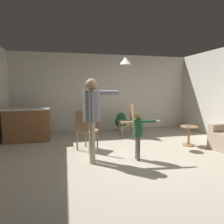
# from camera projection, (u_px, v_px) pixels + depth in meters

# --- Properties ---
(ground) EXTENTS (7.68, 7.68, 0.00)m
(ground) POSITION_uv_depth(u_px,v_px,m) (132.00, 159.00, 4.39)
(ground) COLOR #B2A893
(wall_back) EXTENTS (6.40, 0.10, 2.70)m
(wall_back) POSITION_uv_depth(u_px,v_px,m) (104.00, 93.00, 7.32)
(wall_back) COLOR silver
(wall_back) RESTS_ON ground
(kitchen_counter) EXTENTS (1.26, 0.66, 0.95)m
(kitchen_counter) POSITION_uv_depth(u_px,v_px,m) (28.00, 125.00, 5.79)
(kitchen_counter) COLOR brown
(kitchen_counter) RESTS_ON ground
(side_table_by_couch) EXTENTS (0.44, 0.44, 0.52)m
(side_table_by_couch) POSITION_uv_depth(u_px,v_px,m) (189.00, 133.00, 5.35)
(side_table_by_couch) COLOR #99754C
(side_table_by_couch) RESTS_ON ground
(person_adult) EXTENTS (0.86, 0.49, 1.71)m
(person_adult) POSITION_uv_depth(u_px,v_px,m) (92.00, 111.00, 4.08)
(person_adult) COLOR tan
(person_adult) RESTS_ON ground
(person_child) EXTENTS (0.53, 0.32, 1.01)m
(person_child) POSITION_uv_depth(u_px,v_px,m) (138.00, 131.00, 4.25)
(person_child) COLOR #60564C
(person_child) RESTS_ON ground
(dining_chair_by_counter) EXTENTS (0.44, 0.44, 1.00)m
(dining_chair_by_counter) POSITION_uv_depth(u_px,v_px,m) (92.00, 117.00, 6.79)
(dining_chair_by_counter) COLOR #99754C
(dining_chair_by_counter) RESTS_ON ground
(dining_chair_near_wall) EXTENTS (0.59, 0.59, 1.00)m
(dining_chair_near_wall) POSITION_uv_depth(u_px,v_px,m) (86.00, 128.00, 4.91)
(dining_chair_near_wall) COLOR #99754C
(dining_chair_near_wall) RESTS_ON ground
(dining_chair_centre_back) EXTENTS (0.44, 0.44, 1.00)m
(dining_chair_centre_back) POSITION_uv_depth(u_px,v_px,m) (129.00, 119.00, 6.31)
(dining_chair_centre_back) COLOR #99754C
(dining_chair_centre_back) RESTS_ON ground
(potted_plant_corner) EXTENTS (0.43, 0.43, 0.66)m
(potted_plant_corner) POSITION_uv_depth(u_px,v_px,m) (121.00, 121.00, 7.11)
(potted_plant_corner) COLOR #B7B2AD
(potted_plant_corner) RESTS_ON ground
(spare_remote_on_table) EXTENTS (0.13, 0.09, 0.04)m
(spare_remote_on_table) POSITION_uv_depth(u_px,v_px,m) (188.00, 126.00, 5.29)
(spare_remote_on_table) COLOR white
(spare_remote_on_table) RESTS_ON side_table_by_couch
(ceiling_light_pendant) EXTENTS (0.32, 0.32, 0.55)m
(ceiling_light_pendant) POSITION_uv_depth(u_px,v_px,m) (125.00, 61.00, 5.44)
(ceiling_light_pendant) COLOR silver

